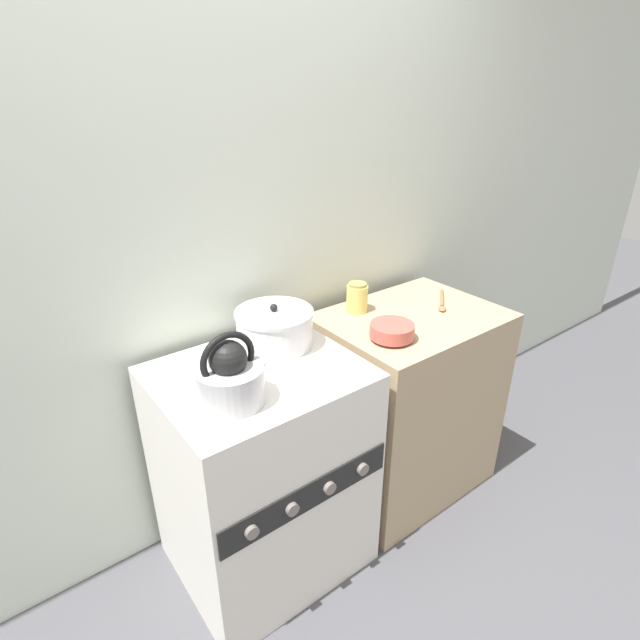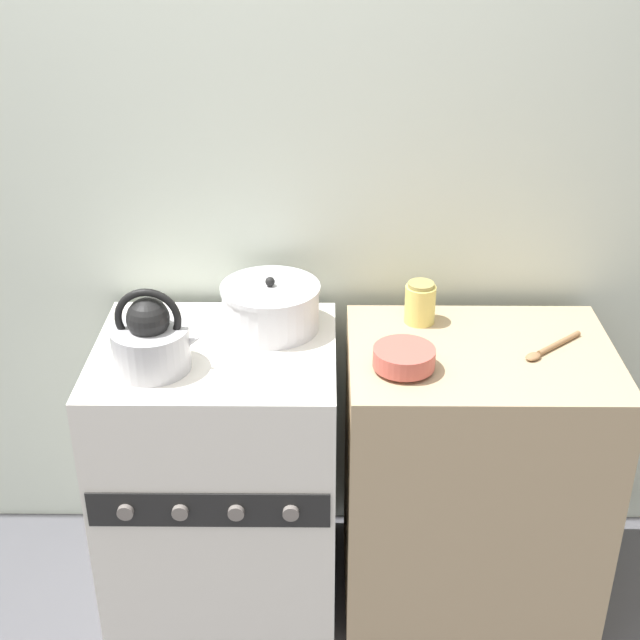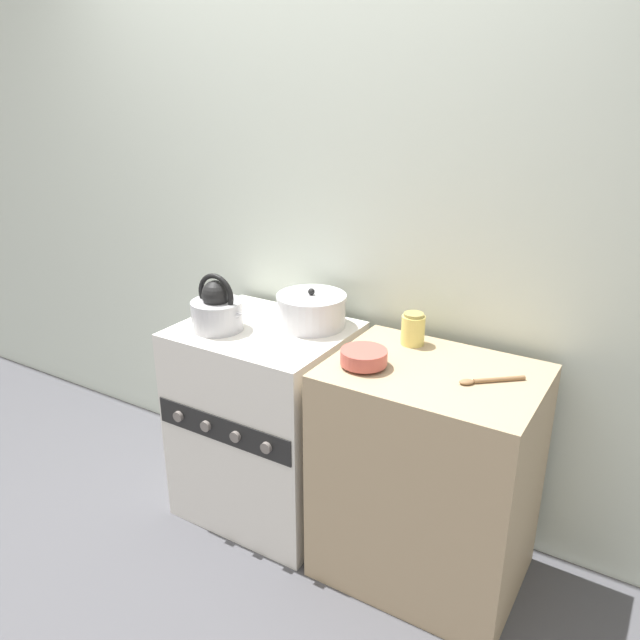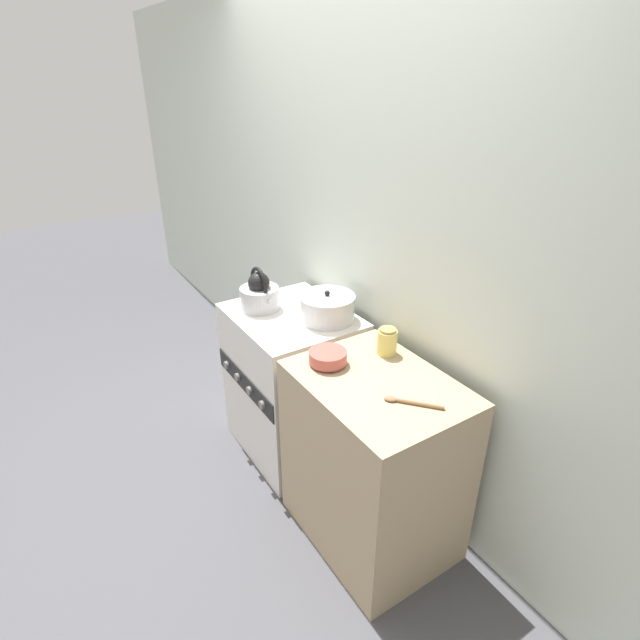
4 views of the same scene
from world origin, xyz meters
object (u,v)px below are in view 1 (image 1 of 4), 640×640
(stove, at_px, (264,471))
(storage_jar, at_px, (357,298))
(enamel_bowl, at_px, (392,331))
(kettle, at_px, (230,377))
(cooking_pot, at_px, (275,328))

(stove, relative_size, storage_jar, 6.92)
(enamel_bowl, bearing_deg, kettle, 179.45)
(stove, relative_size, kettle, 3.41)
(stove, xyz_separation_m, cooking_pot, (0.15, 0.13, 0.50))
(cooking_pot, bearing_deg, enamel_bowl, -32.90)
(storage_jar, bearing_deg, cooking_pot, -175.04)
(stove, bearing_deg, enamel_bowl, -11.90)
(kettle, distance_m, cooking_pot, 0.38)
(kettle, bearing_deg, storage_jar, 20.04)
(enamel_bowl, xyz_separation_m, storage_jar, (0.07, 0.28, 0.03))
(stove, height_order, kettle, kettle)
(stove, bearing_deg, storage_jar, 15.77)
(cooking_pot, height_order, enamel_bowl, cooking_pot)
(enamel_bowl, distance_m, storage_jar, 0.28)
(stove, distance_m, cooking_pot, 0.54)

